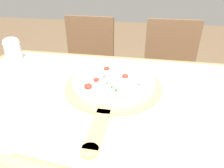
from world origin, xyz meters
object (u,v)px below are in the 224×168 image
(pizza_peel, at_px, (113,88))
(flour_cup, at_px, (13,49))
(chair_right, at_px, (169,74))
(pizza, at_px, (113,82))
(chair_left, at_px, (88,67))

(pizza_peel, distance_m, flour_cup, 0.61)
(chair_right, xyz_separation_m, flour_cup, (-0.86, -0.51, 0.32))
(pizza, bearing_deg, chair_left, 115.24)
(pizza, bearing_deg, flour_cup, 161.49)
(pizza_peel, height_order, flour_cup, flour_cup)
(chair_left, xyz_separation_m, flour_cup, (-0.24, -0.51, 0.32))
(pizza, height_order, chair_right, chair_right)
(pizza_peel, relative_size, flour_cup, 4.65)
(pizza, distance_m, chair_left, 0.82)
(chair_right, relative_size, flour_cup, 7.45)
(pizza, distance_m, flour_cup, 0.60)
(chair_left, height_order, chair_right, same)
(pizza_peel, height_order, chair_right, chair_right)
(pizza_peel, distance_m, chair_right, 0.82)
(chair_left, bearing_deg, flour_cup, -112.35)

